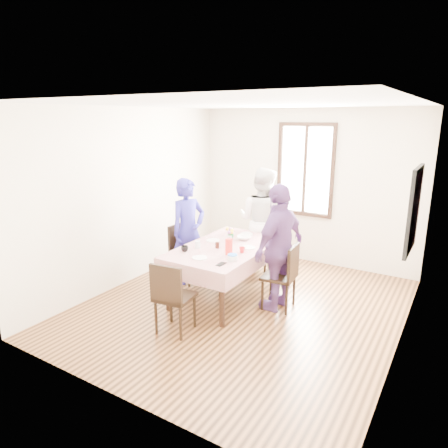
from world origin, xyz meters
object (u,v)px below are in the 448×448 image
(chair_right, at_px, (279,276))
(person_left, at_px, (188,231))
(chair_near, at_px, (175,296))
(person_far, at_px, (262,221))
(chair_far, at_px, (262,245))
(person_right, at_px, (279,247))
(dining_table, at_px, (226,271))
(chair_left, at_px, (187,254))

(chair_right, xyz_separation_m, person_left, (-1.60, 0.11, 0.37))
(chair_near, height_order, person_far, person_far)
(chair_right, xyz_separation_m, chair_far, (-0.81, 1.13, 0.00))
(chair_right, bearing_deg, person_right, 84.81)
(chair_right, distance_m, person_left, 1.65)
(chair_near, height_order, person_left, person_left)
(person_left, bearing_deg, dining_table, -83.25)
(chair_right, distance_m, chair_far, 1.39)
(dining_table, height_order, chair_near, chair_near)
(chair_left, bearing_deg, person_right, 89.69)
(dining_table, xyz_separation_m, person_left, (-0.79, 0.16, 0.45))
(person_far, xyz_separation_m, person_right, (0.79, -1.11, -0.02))
(chair_left, height_order, person_left, person_left)
(chair_left, xyz_separation_m, person_left, (0.02, 0.00, 0.37))
(person_far, bearing_deg, dining_table, 91.26)
(dining_table, height_order, chair_left, chair_left)
(dining_table, xyz_separation_m, chair_left, (-0.81, 0.16, 0.08))
(dining_table, relative_size, person_far, 0.98)
(chair_far, xyz_separation_m, person_far, (0.00, -0.02, 0.43))
(chair_left, height_order, chair_right, same)
(chair_left, bearing_deg, person_far, 144.50)
(dining_table, distance_m, person_right, 0.93)
(person_left, bearing_deg, chair_near, -131.28)
(person_far, distance_m, person_right, 1.36)
(chair_near, bearing_deg, chair_left, 114.10)
(person_left, xyz_separation_m, person_far, (0.79, 1.00, 0.05))
(chair_left, xyz_separation_m, person_right, (1.60, -0.11, 0.41))
(chair_left, bearing_deg, chair_near, 34.63)
(chair_right, relative_size, chair_near, 1.00)
(chair_left, distance_m, chair_near, 1.57)
(person_right, bearing_deg, chair_left, -83.98)
(chair_right, distance_m, chair_near, 1.48)
(chair_right, bearing_deg, chair_near, 141.56)
(dining_table, distance_m, chair_right, 0.82)
(chair_left, bearing_deg, chair_right, 89.74)
(chair_left, distance_m, chair_far, 1.31)
(chair_left, bearing_deg, chair_far, 145.10)
(chair_near, height_order, person_right, person_right)
(chair_far, bearing_deg, person_left, 58.04)
(chair_left, relative_size, chair_right, 1.00)
(chair_left, relative_size, chair_near, 1.00)
(chair_near, xyz_separation_m, person_left, (-0.79, 1.35, 0.37))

